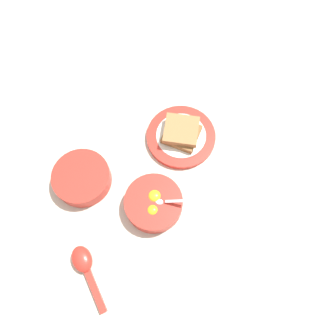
{
  "coord_description": "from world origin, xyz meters",
  "views": [
    {
      "loc": [
        0.28,
        -0.22,
        0.84
      ],
      "look_at": [
        0.17,
        0.09,
        0.02
      ],
      "focal_mm": 35.0,
      "sensor_mm": 36.0,
      "label": 1
    }
  ],
  "objects_px": {
    "toast_plate": "(181,137)",
    "soup_spoon": "(84,265)",
    "egg_bowl": "(154,203)",
    "congee_bowl": "(82,178)",
    "toast_sandwich": "(181,132)"
  },
  "relations": [
    {
      "from": "egg_bowl",
      "to": "toast_plate",
      "type": "relative_size",
      "value": 0.79
    },
    {
      "from": "toast_plate",
      "to": "soup_spoon",
      "type": "distance_m",
      "value": 0.43
    },
    {
      "from": "toast_sandwich",
      "to": "soup_spoon",
      "type": "relative_size",
      "value": 0.75
    },
    {
      "from": "toast_sandwich",
      "to": "soup_spoon",
      "type": "height_order",
      "value": "toast_sandwich"
    },
    {
      "from": "toast_plate",
      "to": "soup_spoon",
      "type": "bearing_deg",
      "value": -105.13
    },
    {
      "from": "egg_bowl",
      "to": "congee_bowl",
      "type": "xyz_separation_m",
      "value": [
        -0.2,
        0.0,
        0.0
      ]
    },
    {
      "from": "toast_plate",
      "to": "congee_bowl",
      "type": "distance_m",
      "value": 0.3
    },
    {
      "from": "toast_sandwich",
      "to": "congee_bowl",
      "type": "xyz_separation_m",
      "value": [
        -0.21,
        -0.21,
        -0.01
      ]
    },
    {
      "from": "soup_spoon",
      "to": "congee_bowl",
      "type": "xyz_separation_m",
      "value": [
        -0.1,
        0.2,
        0.01
      ]
    },
    {
      "from": "egg_bowl",
      "to": "toast_plate",
      "type": "distance_m",
      "value": 0.21
    },
    {
      "from": "toast_sandwich",
      "to": "toast_plate",
      "type": "bearing_deg",
      "value": 133.56
    },
    {
      "from": "egg_bowl",
      "to": "toast_plate",
      "type": "bearing_deg",
      "value": 88.91
    },
    {
      "from": "toast_plate",
      "to": "toast_sandwich",
      "type": "distance_m",
      "value": 0.03
    },
    {
      "from": "toast_plate",
      "to": "toast_sandwich",
      "type": "height_order",
      "value": "toast_sandwich"
    },
    {
      "from": "egg_bowl",
      "to": "soup_spoon",
      "type": "relative_size",
      "value": 1.07
    }
  ]
}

